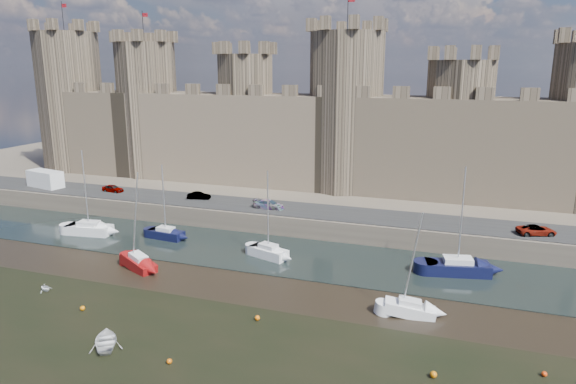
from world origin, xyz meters
name	(u,v)px	position (x,y,z in m)	size (l,w,h in m)	color
ground	(160,370)	(0.00, 0.00, 0.00)	(160.00, 160.00, 0.00)	black
water_channel	(277,254)	(0.00, 24.00, 0.04)	(160.00, 12.00, 0.08)	black
quay	(347,179)	(0.00, 60.00, 1.25)	(160.00, 60.00, 2.50)	#4C443A
road	(304,210)	(0.00, 34.00, 2.55)	(160.00, 7.00, 0.10)	black
castle	(328,128)	(-0.64, 48.00, 11.67)	(108.50, 11.00, 29.00)	#42382B
car_0	(113,188)	(-29.75, 34.26, 3.07)	(1.34, 3.34, 1.14)	gray
car_1	(199,196)	(-15.59, 34.57, 3.03)	(1.13, 3.23, 1.06)	gray
car_2	(269,204)	(-4.53, 33.23, 3.10)	(1.67, 4.10, 1.19)	gray
car_3	(536,230)	(27.31, 32.68, 3.08)	(1.92, 4.16, 1.16)	gray
van	(45,179)	(-41.50, 33.50, 3.81)	(6.02, 2.41, 2.62)	silver
sailboat_0	(89,228)	(-24.85, 22.87, 0.82)	(5.96, 2.96, 10.69)	silver
sailboat_1	(166,233)	(-14.82, 24.58, 0.75)	(4.75, 2.21, 9.22)	black
sailboat_2	(268,251)	(-0.58, 22.65, 0.79)	(4.86, 3.14, 9.78)	white
sailboat_3	(457,267)	(19.32, 24.56, 0.84)	(6.71, 3.71, 11.12)	black
sailboat_4	(139,262)	(-12.22, 15.20, 0.76)	(4.78, 3.40, 10.44)	maroon
sailboat_5	(410,308)	(15.66, 13.91, 0.68)	(4.45, 2.20, 9.23)	white
dinghy_2	(106,341)	(-5.64, 1.50, 0.35)	(2.41, 0.70, 3.38)	silver
dinghy_3	(45,288)	(-17.37, 7.69, 0.36)	(1.18, 0.72, 1.36)	white
buoy_0	(83,308)	(-11.31, 5.59, 0.22)	(0.45, 0.45, 0.45)	#C66A08
buoy_1	(257,318)	(3.74, 8.88, 0.23)	(0.45, 0.45, 0.45)	#D76009
buoy_3	(544,374)	(25.35, 7.84, 0.19)	(0.39, 0.39, 0.39)	red
buoy_4	(169,361)	(0.24, 0.86, 0.20)	(0.40, 0.40, 0.40)	#D45D09
buoy_5	(433,375)	(18.18, 5.23, 0.24)	(0.49, 0.49, 0.49)	#C76808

